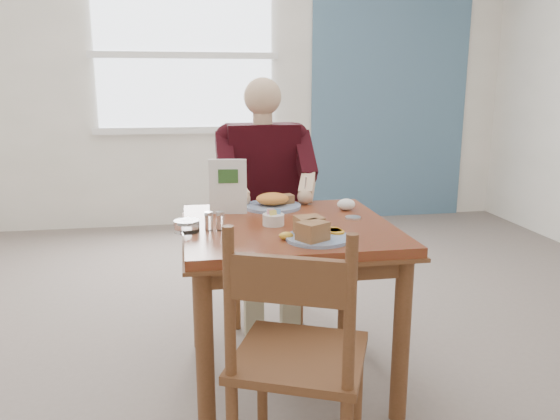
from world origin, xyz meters
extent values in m
plane|color=#6E6059|center=(0.00, 0.00, 0.00)|extent=(6.00, 6.00, 0.00)
plane|color=white|center=(0.00, 3.00, 1.40)|extent=(5.50, 0.00, 5.50)
cube|color=#486B86|center=(1.60, 2.98, 1.40)|extent=(1.60, 0.02, 2.80)
ellipsoid|color=gold|center=(-0.05, -0.25, 0.77)|extent=(0.07, 0.06, 0.03)
ellipsoid|color=white|center=(0.33, 0.21, 0.78)|extent=(0.11, 0.10, 0.06)
cylinder|color=silver|center=(0.31, 0.04, 0.75)|extent=(0.09, 0.09, 0.01)
cube|color=white|center=(-0.40, 2.97, 1.60)|extent=(1.60, 0.02, 1.30)
cube|color=white|center=(-0.40, 2.96, 0.92)|extent=(1.72, 0.04, 0.06)
cube|color=white|center=(-0.40, 2.96, 1.60)|extent=(1.72, 0.04, 0.06)
cube|color=maroon|center=(0.00, 0.00, 0.73)|extent=(0.90, 0.90, 0.04)
cube|color=brown|center=(0.00, 0.00, 0.70)|extent=(0.92, 0.92, 0.01)
cylinder|color=brown|center=(-0.39, -0.39, 0.35)|extent=(0.07, 0.07, 0.71)
cylinder|color=brown|center=(0.39, -0.39, 0.35)|extent=(0.07, 0.07, 0.71)
cylinder|color=brown|center=(-0.39, 0.39, 0.35)|extent=(0.07, 0.07, 0.71)
cylinder|color=brown|center=(0.39, 0.39, 0.35)|extent=(0.07, 0.07, 0.71)
cube|color=brown|center=(0.00, -0.39, 0.66)|extent=(0.80, 0.03, 0.08)
cube|color=brown|center=(0.00, 0.39, 0.66)|extent=(0.80, 0.03, 0.08)
cube|color=brown|center=(-0.39, 0.00, 0.66)|extent=(0.03, 0.80, 0.08)
cube|color=brown|center=(0.39, 0.00, 0.66)|extent=(0.03, 0.80, 0.08)
cylinder|color=brown|center=(-0.18, 0.57, 0.23)|extent=(0.04, 0.04, 0.45)
cylinder|color=brown|center=(0.18, 0.57, 0.23)|extent=(0.04, 0.04, 0.45)
cylinder|color=brown|center=(-0.18, 0.93, 0.23)|extent=(0.04, 0.04, 0.45)
cylinder|color=brown|center=(0.18, 0.93, 0.23)|extent=(0.04, 0.04, 0.45)
cube|color=brown|center=(0.00, 0.75, 0.47)|extent=(0.42, 0.42, 0.03)
cylinder|color=brown|center=(-0.18, 0.93, 0.70)|extent=(0.04, 0.04, 0.50)
cylinder|color=brown|center=(0.18, 0.93, 0.70)|extent=(0.04, 0.04, 0.50)
cube|color=brown|center=(0.00, 0.93, 0.80)|extent=(0.38, 0.03, 0.14)
cylinder|color=brown|center=(-0.18, -0.42, 0.23)|extent=(0.05, 0.05, 0.45)
cylinder|color=brown|center=(0.15, -0.57, 0.23)|extent=(0.05, 0.05, 0.45)
cube|color=brown|center=(-0.08, -0.66, 0.47)|extent=(0.55, 0.55, 0.03)
cylinder|color=brown|center=(-0.32, -0.75, 0.70)|extent=(0.05, 0.05, 0.50)
cylinder|color=brown|center=(0.01, -0.90, 0.70)|extent=(0.05, 0.05, 0.50)
cube|color=brown|center=(-0.16, -0.83, 0.80)|extent=(0.36, 0.18, 0.14)
cube|color=tan|center=(-0.10, 0.63, 0.54)|extent=(0.13, 0.38, 0.12)
cube|color=tan|center=(0.10, 0.63, 0.54)|extent=(0.13, 0.38, 0.12)
cube|color=tan|center=(-0.10, 0.45, 0.24)|extent=(0.10, 0.10, 0.48)
cube|color=tan|center=(0.10, 0.45, 0.24)|extent=(0.10, 0.10, 0.48)
cube|color=black|center=(0.00, 0.78, 0.84)|extent=(0.40, 0.22, 0.58)
sphere|color=black|center=(-0.19, 0.78, 1.06)|extent=(0.15, 0.15, 0.15)
sphere|color=black|center=(0.19, 0.78, 1.06)|extent=(0.15, 0.15, 0.15)
cylinder|color=tan|center=(0.00, 0.76, 1.15)|extent=(0.11, 0.11, 0.08)
sphere|color=tan|center=(0.00, 0.76, 1.28)|extent=(0.21, 0.21, 0.21)
cube|color=black|center=(-0.22, 0.67, 0.96)|extent=(0.09, 0.29, 0.27)
cube|color=black|center=(0.22, 0.67, 0.96)|extent=(0.09, 0.29, 0.27)
sphere|color=black|center=(-0.22, 0.55, 0.86)|extent=(0.09, 0.09, 0.09)
sphere|color=black|center=(0.22, 0.55, 0.86)|extent=(0.09, 0.09, 0.09)
cube|color=tan|center=(-0.19, 0.46, 0.82)|extent=(0.14, 0.23, 0.14)
cube|color=tan|center=(0.19, 0.46, 0.82)|extent=(0.14, 0.23, 0.14)
sphere|color=tan|center=(-0.16, 0.37, 0.79)|extent=(0.08, 0.08, 0.08)
sphere|color=tan|center=(0.16, 0.37, 0.79)|extent=(0.08, 0.08, 0.08)
cylinder|color=silver|center=(0.16, 0.37, 0.84)|extent=(0.01, 0.05, 0.12)
cylinder|color=white|center=(0.07, -0.27, 0.76)|extent=(0.34, 0.34, 0.01)
cube|color=#B87F52|center=(0.04, -0.32, 0.80)|extent=(0.14, 0.13, 0.07)
cube|color=#B87F52|center=(0.04, -0.23, 0.80)|extent=(0.12, 0.11, 0.07)
cylinder|color=orange|center=(0.16, -0.23, 0.77)|extent=(0.07, 0.07, 0.01)
cylinder|color=orange|center=(0.15, -0.21, 0.77)|extent=(0.08, 0.08, 0.01)
cylinder|color=orange|center=(0.15, -0.19, 0.77)|extent=(0.09, 0.09, 0.01)
cube|color=pink|center=(0.12, -0.16, 0.78)|extent=(0.07, 0.07, 0.03)
cylinder|color=white|center=(-0.02, 0.32, 0.76)|extent=(0.33, 0.33, 0.02)
ellipsoid|color=gold|center=(-0.02, 0.32, 0.80)|extent=(0.18, 0.16, 0.06)
cube|color=#B87F52|center=(0.04, 0.35, 0.79)|extent=(0.11, 0.08, 0.04)
cylinder|color=white|center=(-0.07, -0.02, 0.77)|extent=(0.12, 0.12, 0.05)
cube|color=pink|center=(-0.08, -0.01, 0.81)|extent=(0.04, 0.02, 0.02)
cube|color=#6699D8|center=(-0.05, -0.01, 0.81)|extent=(0.04, 0.03, 0.02)
cube|color=#EAD159|center=(-0.07, -0.03, 0.81)|extent=(0.04, 0.02, 0.02)
cube|color=white|center=(-0.08, 0.00, 0.81)|extent=(0.04, 0.02, 0.02)
cylinder|color=white|center=(-0.35, -0.06, 0.78)|extent=(0.04, 0.04, 0.07)
cylinder|color=silver|center=(-0.35, -0.06, 0.82)|extent=(0.04, 0.04, 0.01)
cylinder|color=white|center=(-0.30, -0.06, 0.78)|extent=(0.04, 0.04, 0.07)
cylinder|color=silver|center=(-0.30, -0.06, 0.82)|extent=(0.04, 0.04, 0.01)
cylinder|color=white|center=(-0.44, -0.06, 0.77)|extent=(0.11, 0.11, 0.05)
cylinder|color=white|center=(-0.45, -0.06, 0.79)|extent=(0.03, 0.03, 0.02)
cylinder|color=white|center=(-0.42, -0.05, 0.79)|extent=(0.03, 0.03, 0.02)
cylinder|color=white|center=(-0.44, -0.08, 0.79)|extent=(0.03, 0.03, 0.02)
cube|color=white|center=(-0.24, 0.23, 0.88)|extent=(0.18, 0.04, 0.26)
cube|color=#2D5926|center=(-0.24, 0.22, 0.93)|extent=(0.09, 0.02, 0.06)
camera|label=1|loc=(-0.43, -2.28, 1.35)|focal=35.00mm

